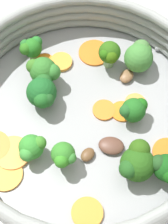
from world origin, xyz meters
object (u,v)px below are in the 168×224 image
object	(u,v)px
carrot_slice_7	(135,103)
carrot_slice_6	(87,213)
broccoli_floret_0	(133,110)
carrot_slice_8	(122,111)
carrot_slice_0	(63,61)
mushroom_piece_0	(127,76)
carrot_slice_4	(103,108)
broccoli_floret_9	(32,148)
broccoli_floret_4	(44,71)
carrot_slice_3	(13,153)
broccoli_floret_1	(139,56)
broccoli_floret_5	(64,156)
mushroom_piece_1	(88,155)
skillet	(84,120)
carrot_slice_2	(44,63)
carrot_slice_9	(94,53)
broccoli_floret_8	(42,93)
mushroom_piece_2	(111,146)
carrot_slice_1	(167,152)
broccoli_floret_7	(137,162)
broccoli_floret_6	(165,168)
broccoli_floret_3	(31,48)
broccoli_floret_2	(109,54)
carrot_slice_5	(5,174)

from	to	relation	value
carrot_slice_7	carrot_slice_6	bearing A→B (deg)	135.49
broccoli_floret_0	carrot_slice_8	bearing A→B (deg)	33.78
carrot_slice_0	broccoli_floret_0	bearing A→B (deg)	-154.22
carrot_slice_7	mushroom_piece_0	world-z (taller)	mushroom_piece_0
carrot_slice_4	broccoli_floret_0	bearing A→B (deg)	-131.50
broccoli_floret_9	broccoli_floret_4	bearing A→B (deg)	-25.41
carrot_slice_3	broccoli_floret_1	bearing A→B (deg)	-71.49
broccoli_floret_5	mushroom_piece_1	bearing A→B (deg)	-92.15
skillet	carrot_slice_2	xyz separation A→B (m)	(0.10, 0.02, 0.01)
carrot_slice_4	carrot_slice_7	size ratio (longest dim) A/B	1.07
carrot_slice_2	mushroom_piece_1	distance (m)	0.16
skillet	mushroom_piece_0	bearing A→B (deg)	-64.35
mushroom_piece_0	carrot_slice_0	bearing A→B (deg)	52.94
carrot_slice_8	carrot_slice_9	world-z (taller)	same
broccoli_floret_8	mushroom_piece_2	distance (m)	0.12
carrot_slice_1	mushroom_piece_0	size ratio (longest dim) A/B	1.62
broccoli_floret_1	broccoli_floret_9	xyz separation A→B (m)	(-0.08, 0.18, -0.00)
carrot_slice_0	carrot_slice_7	xyz separation A→B (m)	(-0.10, -0.07, 0.00)
carrot_slice_3	broccoli_floret_7	size ratio (longest dim) A/B	0.95
carrot_slice_9	carrot_slice_2	bearing A→B (deg)	84.27
carrot_slice_3	carrot_slice_8	xyz separation A→B (m)	(0.01, -0.16, -0.00)
carrot_slice_3	broccoli_floret_9	world-z (taller)	broccoli_floret_9
carrot_slice_7	broccoli_floret_6	bearing A→B (deg)	173.83
carrot_slice_2	broccoli_floret_8	xyz separation A→B (m)	(-0.06, 0.02, 0.02)
broccoli_floret_7	mushroom_piece_1	xyz separation A→B (m)	(0.04, 0.05, -0.02)
carrot_slice_4	broccoli_floret_4	size ratio (longest dim) A/B	0.69
carrot_slice_8	broccoli_floret_3	bearing A→B (deg)	33.62
carrot_slice_6	broccoli_floret_6	world-z (taller)	broccoli_floret_6
carrot_slice_4	broccoli_floret_2	bearing A→B (deg)	-28.09
carrot_slice_6	carrot_slice_9	distance (m)	0.24
carrot_slice_7	broccoli_floret_1	distance (m)	0.07
broccoli_floret_0	broccoli_floret_8	world-z (taller)	broccoli_floret_8
carrot_slice_3	broccoli_floret_3	distance (m)	0.16
carrot_slice_2	broccoli_floret_5	bearing A→B (deg)	171.73
broccoli_floret_4	broccoli_floret_5	bearing A→B (deg)	173.35
carrot_slice_6	broccoli_floret_9	distance (m)	0.10
broccoli_floret_8	skillet	bearing A→B (deg)	-133.04
carrot_slice_9	carrot_slice_3	bearing A→B (deg)	125.86
carrot_slice_4	broccoli_floret_0	xyz separation A→B (m)	(-0.03, -0.03, 0.02)
carrot_slice_2	broccoli_floret_8	size ratio (longest dim) A/B	0.62
carrot_slice_5	carrot_slice_9	world-z (taller)	same
carrot_slice_7	broccoli_floret_3	size ratio (longest dim) A/B	0.80
skillet	carrot_slice_7	xyz separation A→B (m)	(-0.01, -0.07, 0.01)
skillet	broccoli_floret_4	world-z (taller)	broccoli_floret_4
carrot_slice_9	mushroom_piece_1	world-z (taller)	mushroom_piece_1
broccoli_floret_7	broccoli_floret_8	distance (m)	0.16
carrot_slice_2	carrot_slice_7	xyz separation A→B (m)	(-0.11, -0.10, 0.00)
broccoli_floret_1	skillet	bearing A→B (deg)	116.74
carrot_slice_0	broccoli_floret_1	xyz separation A→B (m)	(-0.04, -0.10, 0.02)
skillet	mushroom_piece_2	xyz separation A→B (m)	(-0.05, -0.02, 0.01)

